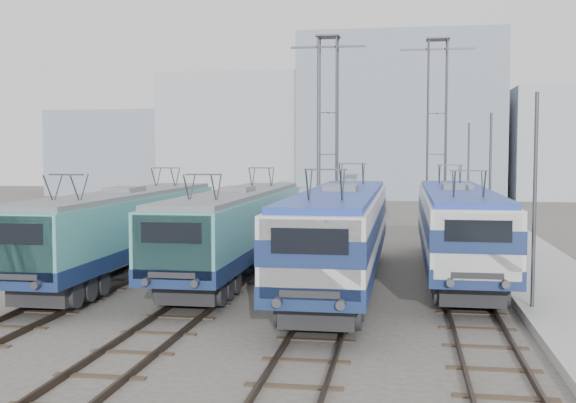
# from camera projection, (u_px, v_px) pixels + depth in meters

# --- Properties ---
(ground) EXTENTS (160.00, 160.00, 0.00)m
(ground) POSITION_uv_depth(u_px,v_px,m) (251.00, 320.00, 22.06)
(ground) COLOR #514C47
(platform) EXTENTS (4.00, 70.00, 0.30)m
(platform) POSITION_uv_depth(u_px,v_px,m) (548.00, 279.00, 28.30)
(platform) COLOR #9E9E99
(platform) RESTS_ON ground
(locomotive_far_left) EXTENTS (2.72, 17.19, 3.24)m
(locomotive_far_left) POSITION_uv_depth(u_px,v_px,m) (123.00, 225.00, 29.48)
(locomotive_far_left) COLOR navy
(locomotive_far_left) RESTS_ON ground
(locomotive_center_left) EXTENTS (2.72, 17.18, 3.23)m
(locomotive_center_left) POSITION_uv_depth(u_px,v_px,m) (236.00, 225.00, 29.77)
(locomotive_center_left) COLOR navy
(locomotive_center_left) RESTS_ON ground
(locomotive_center_right) EXTENTS (2.88, 18.20, 3.42)m
(locomotive_center_right) POSITION_uv_depth(u_px,v_px,m) (341.00, 228.00, 27.02)
(locomotive_center_right) COLOR navy
(locomotive_center_right) RESTS_ON ground
(locomotive_far_right) EXTENTS (2.81, 17.75, 3.34)m
(locomotive_far_right) POSITION_uv_depth(u_px,v_px,m) (457.00, 222.00, 29.75)
(locomotive_far_right) COLOR navy
(locomotive_far_right) RESTS_ON ground
(catenary_tower_west) EXTENTS (4.50, 1.20, 12.00)m
(catenary_tower_west) POSITION_uv_depth(u_px,v_px,m) (328.00, 127.00, 43.27)
(catenary_tower_west) COLOR #3F4247
(catenary_tower_west) RESTS_ON ground
(catenary_tower_east) EXTENTS (4.50, 1.20, 12.00)m
(catenary_tower_east) POSITION_uv_depth(u_px,v_px,m) (437.00, 128.00, 44.20)
(catenary_tower_east) COLOR #3F4247
(catenary_tower_east) RESTS_ON ground
(mast_front) EXTENTS (0.12, 0.12, 7.00)m
(mast_front) POSITION_uv_depth(u_px,v_px,m) (535.00, 205.00, 22.41)
(mast_front) COLOR #3F4247
(mast_front) RESTS_ON ground
(mast_mid) EXTENTS (0.12, 0.12, 7.00)m
(mast_mid) POSITION_uv_depth(u_px,v_px,m) (490.00, 187.00, 34.23)
(mast_mid) COLOR #3F4247
(mast_mid) RESTS_ON ground
(mast_rear) EXTENTS (0.12, 0.12, 7.00)m
(mast_rear) POSITION_uv_depth(u_px,v_px,m) (468.00, 178.00, 46.05)
(mast_rear) COLOR #3F4247
(mast_rear) RESTS_ON ground
(building_west) EXTENTS (18.00, 12.00, 14.00)m
(building_west) POSITION_uv_depth(u_px,v_px,m) (245.00, 136.00, 84.87)
(building_west) COLOR #A5ADB9
(building_west) RESTS_ON ground
(building_center) EXTENTS (22.00, 14.00, 18.00)m
(building_center) POSITION_uv_depth(u_px,v_px,m) (400.00, 118.00, 81.85)
(building_center) COLOR #8591A1
(building_center) RESTS_ON ground
(building_far_west) EXTENTS (14.00, 10.00, 10.00)m
(building_far_west) POSITION_uv_depth(u_px,v_px,m) (117.00, 153.00, 87.57)
(building_far_west) COLOR #8591A1
(building_far_west) RESTS_ON ground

